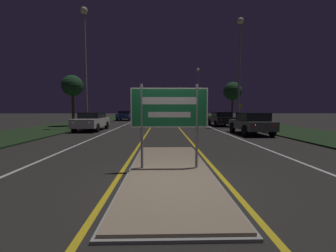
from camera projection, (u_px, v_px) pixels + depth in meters
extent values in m
plane|color=#282623|center=(170.00, 180.00, 5.39)|extent=(160.00, 160.00, 0.00)
cube|color=#999993|center=(169.00, 170.00, 6.12)|extent=(2.19, 6.63, 0.05)
cube|color=gray|center=(169.00, 169.00, 6.12)|extent=(2.07, 6.51, 0.10)
cube|color=#1E3319|center=(79.00, 124.00, 25.10)|extent=(5.00, 100.00, 0.08)
cube|color=#1E3319|center=(247.00, 123.00, 25.56)|extent=(5.00, 100.00, 0.08)
cube|color=gold|center=(154.00, 121.00, 30.28)|extent=(0.12, 70.00, 0.01)
cube|color=gold|center=(173.00, 121.00, 30.34)|extent=(0.12, 70.00, 0.01)
cube|color=silver|center=(133.00, 121.00, 30.21)|extent=(0.12, 70.00, 0.01)
cube|color=silver|center=(195.00, 121.00, 30.41)|extent=(0.12, 70.00, 0.01)
cube|color=silver|center=(110.00, 122.00, 30.14)|extent=(0.10, 70.00, 0.01)
cube|color=silver|center=(217.00, 121.00, 30.49)|extent=(0.10, 70.00, 0.01)
cylinder|color=gray|center=(142.00, 126.00, 6.01)|extent=(0.07, 0.07, 2.26)
cylinder|color=gray|center=(197.00, 126.00, 6.05)|extent=(0.07, 0.07, 2.26)
cube|color=#19703D|center=(169.00, 108.00, 5.99)|extent=(2.05, 0.04, 1.06)
cube|color=white|center=(169.00, 108.00, 5.97)|extent=(2.05, 0.00, 1.06)
cube|color=#19703D|center=(169.00, 108.00, 5.97)|extent=(1.99, 0.01, 0.99)
cube|color=white|center=(169.00, 101.00, 5.95)|extent=(1.44, 0.01, 0.19)
cube|color=white|center=(169.00, 115.00, 5.98)|extent=(1.13, 0.01, 0.15)
cylinder|color=gray|center=(86.00, 72.00, 18.26)|extent=(0.18, 0.18, 9.36)
sphere|color=beige|center=(84.00, 11.00, 17.89)|extent=(0.58, 0.58, 0.58)
cylinder|color=gray|center=(239.00, 76.00, 19.93)|extent=(0.18, 0.18, 9.19)
sphere|color=beige|center=(240.00, 21.00, 19.57)|extent=(0.58, 0.58, 0.58)
cylinder|color=gray|center=(198.00, 95.00, 41.64)|extent=(0.18, 0.18, 8.69)
sphere|color=beige|center=(198.00, 70.00, 41.30)|extent=(0.60, 0.60, 0.60)
cube|color=#4C514C|center=(251.00, 125.00, 15.03)|extent=(1.77, 4.07, 0.56)
cube|color=black|center=(253.00, 117.00, 14.74)|extent=(1.56, 2.12, 0.53)
sphere|color=red|center=(255.00, 126.00, 13.00)|extent=(0.14, 0.14, 0.14)
sphere|color=red|center=(274.00, 126.00, 13.03)|extent=(0.14, 0.14, 0.14)
cylinder|color=black|center=(232.00, 127.00, 16.29)|extent=(0.22, 0.72, 0.72)
cylinder|color=black|center=(255.00, 127.00, 16.33)|extent=(0.22, 0.72, 0.72)
cylinder|color=black|center=(245.00, 131.00, 13.77)|extent=(0.22, 0.72, 0.72)
cylinder|color=black|center=(272.00, 131.00, 13.81)|extent=(0.22, 0.72, 0.72)
cube|color=black|center=(221.00, 120.00, 22.59)|extent=(1.71, 4.38, 0.60)
cube|color=black|center=(221.00, 114.00, 22.29)|extent=(1.50, 2.28, 0.49)
sphere|color=red|center=(221.00, 120.00, 20.41)|extent=(0.14, 0.14, 0.14)
sphere|color=red|center=(233.00, 120.00, 20.44)|extent=(0.14, 0.14, 0.14)
cylinder|color=black|center=(210.00, 122.00, 23.95)|extent=(0.22, 0.63, 0.63)
cylinder|color=black|center=(225.00, 122.00, 23.99)|extent=(0.22, 0.63, 0.63)
cylinder|color=black|center=(216.00, 124.00, 21.24)|extent=(0.22, 0.63, 0.63)
cylinder|color=black|center=(233.00, 124.00, 21.28)|extent=(0.22, 0.63, 0.63)
cube|color=silver|center=(92.00, 122.00, 17.65)|extent=(1.75, 4.49, 0.64)
cube|color=black|center=(92.00, 115.00, 17.88)|extent=(1.54, 2.33, 0.46)
sphere|color=white|center=(73.00, 123.00, 15.41)|extent=(0.14, 0.14, 0.14)
sphere|color=white|center=(89.00, 123.00, 15.44)|extent=(0.14, 0.14, 0.14)
cylinder|color=black|center=(74.00, 128.00, 16.27)|extent=(0.22, 0.65, 0.65)
cylinder|color=black|center=(97.00, 128.00, 16.31)|extent=(0.22, 0.65, 0.65)
cylinder|color=black|center=(87.00, 125.00, 19.04)|extent=(0.22, 0.65, 0.65)
cylinder|color=black|center=(107.00, 125.00, 19.08)|extent=(0.22, 0.65, 0.65)
cube|color=navy|center=(125.00, 116.00, 33.41)|extent=(1.82, 4.59, 0.68)
cube|color=black|center=(125.00, 112.00, 33.65)|extent=(1.60, 2.39, 0.43)
sphere|color=white|center=(118.00, 116.00, 31.12)|extent=(0.14, 0.14, 0.14)
sphere|color=white|center=(126.00, 116.00, 31.15)|extent=(0.14, 0.14, 0.14)
cylinder|color=black|center=(117.00, 119.00, 32.00)|extent=(0.22, 0.62, 0.62)
cylinder|color=black|center=(129.00, 119.00, 32.04)|extent=(0.22, 0.62, 0.62)
cylinder|color=black|center=(121.00, 118.00, 34.84)|extent=(0.22, 0.62, 0.62)
cylinder|color=black|center=(132.00, 118.00, 34.88)|extent=(0.22, 0.62, 0.62)
cube|color=silver|center=(150.00, 115.00, 41.50)|extent=(1.77, 4.53, 0.60)
cube|color=black|center=(151.00, 112.00, 41.74)|extent=(1.56, 2.35, 0.42)
sphere|color=white|center=(147.00, 115.00, 39.25)|extent=(0.14, 0.14, 0.14)
sphere|color=white|center=(153.00, 115.00, 39.28)|extent=(0.14, 0.14, 0.14)
cylinder|color=black|center=(145.00, 117.00, 40.11)|extent=(0.22, 0.60, 0.60)
cylinder|color=black|center=(155.00, 117.00, 40.15)|extent=(0.22, 0.60, 0.60)
cylinder|color=black|center=(146.00, 116.00, 42.91)|extent=(0.22, 0.60, 0.60)
cylinder|color=black|center=(155.00, 116.00, 42.95)|extent=(0.22, 0.60, 0.60)
cylinder|color=gray|center=(240.00, 114.00, 26.68)|extent=(0.06, 0.06, 2.02)
cube|color=yellow|center=(240.00, 106.00, 26.60)|extent=(0.60, 0.02, 0.60)
cylinder|color=#4C3823|center=(73.00, 108.00, 21.24)|extent=(0.24, 0.24, 3.36)
sphere|color=#1E4223|center=(72.00, 86.00, 21.08)|extent=(1.97, 1.97, 1.97)
cylinder|color=#4C3823|center=(232.00, 108.00, 30.35)|extent=(0.24, 0.24, 3.45)
sphere|color=#1E4223|center=(233.00, 91.00, 30.18)|extent=(2.44, 2.44, 2.44)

